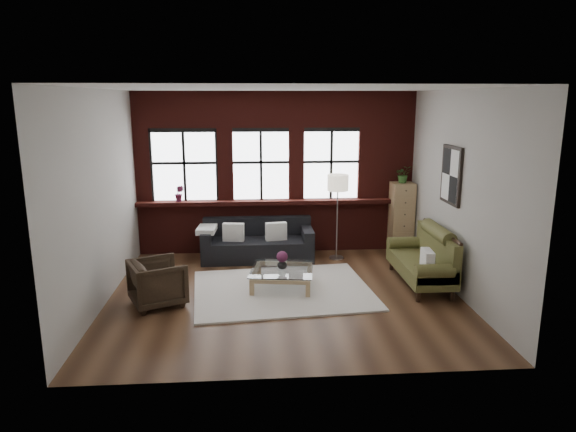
{
  "coord_description": "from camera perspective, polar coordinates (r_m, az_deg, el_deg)",
  "views": [
    {
      "loc": [
        -0.51,
        -7.68,
        3.06
      ],
      "look_at": [
        0.1,
        0.6,
        1.15
      ],
      "focal_mm": 32.0,
      "sensor_mm": 36.0,
      "label": 1
    }
  ],
  "objects": [
    {
      "name": "drawer_chest",
      "position": [
        10.58,
        12.46,
        -0.18
      ],
      "size": [
        0.44,
        0.44,
        1.42
      ],
      "primitive_type": "cube",
      "color": "#A38358",
      "rests_on": "floor"
    },
    {
      "name": "brick_backwall",
      "position": [
        10.24,
        -1.32,
        4.75
      ],
      "size": [
        5.5,
        0.12,
        3.2
      ],
      "primitive_type": null,
      "color": "#4B1511",
      "rests_on": "floor"
    },
    {
      "name": "armchair",
      "position": [
        8.03,
        -14.27,
        -7.19
      ],
      "size": [
        1.01,
        1.0,
        0.7
      ],
      "primitive_type": "imported",
      "rotation": [
        0.0,
        0.0,
        2.0
      ],
      "color": "black",
      "rests_on": "floor"
    },
    {
      "name": "wall_front",
      "position": [
        5.4,
        1.37,
        -2.71
      ],
      "size": [
        5.5,
        0.0,
        5.5
      ],
      "primitive_type": "plane",
      "rotation": [
        -1.57,
        0.0,
        0.0
      ],
      "color": "#ACA9A0",
      "rests_on": "ground"
    },
    {
      "name": "window_left",
      "position": [
        10.29,
        -11.43,
        5.39
      ],
      "size": [
        1.38,
        0.1,
        1.5
      ],
      "primitive_type": null,
      "color": "black",
      "rests_on": "brick_backwall"
    },
    {
      "name": "vase",
      "position": [
        8.44,
        -0.65,
        -5.32
      ],
      "size": [
        0.2,
        0.2,
        0.17
      ],
      "primitive_type": "imported",
      "rotation": [
        0.0,
        0.0,
        -0.27
      ],
      "color": "#B2B2B2",
      "rests_on": "coffee_table"
    },
    {
      "name": "wall_right",
      "position": [
        8.47,
        18.52,
        2.36
      ],
      "size": [
        0.0,
        5.0,
        5.0
      ],
      "primitive_type": "plane",
      "rotation": [
        1.57,
        0.0,
        -1.57
      ],
      "color": "#ACA9A0",
      "rests_on": "ground"
    },
    {
      "name": "dark_sofa",
      "position": [
        9.94,
        -3.4,
        -2.67
      ],
      "size": [
        2.13,
        0.86,
        0.77
      ],
      "primitive_type": null,
      "color": "black",
      "rests_on": "floor"
    },
    {
      "name": "floor",
      "position": [
        8.28,
        -0.39,
        -8.73
      ],
      "size": [
        5.5,
        5.5,
        0.0
      ],
      "primitive_type": "plane",
      "color": "#412717",
      "rests_on": "ground"
    },
    {
      "name": "coffee_table",
      "position": [
        8.53,
        -0.65,
        -6.93
      ],
      "size": [
        1.14,
        1.14,
        0.34
      ],
      "primitive_type": null,
      "rotation": [
        0.0,
        0.0,
        -0.15
      ],
      "color": "#A38358",
      "rests_on": "shag_rug"
    },
    {
      "name": "ceiling",
      "position": [
        7.7,
        -0.43,
        14.0
      ],
      "size": [
        5.5,
        5.5,
        0.0
      ],
      "primitive_type": "plane",
      "rotation": [
        3.14,
        0.0,
        0.0
      ],
      "color": "white",
      "rests_on": "ground"
    },
    {
      "name": "pillow_settee",
      "position": [
        8.32,
        15.21,
        -4.82
      ],
      "size": [
        0.17,
        0.39,
        0.34
      ],
      "primitive_type": "cube",
      "rotation": [
        0.0,
        0.0,
        -0.09
      ],
      "color": "white",
      "rests_on": "vintage_settee"
    },
    {
      "name": "window_mid",
      "position": [
        10.21,
        -3.02,
        5.57
      ],
      "size": [
        1.38,
        0.1,
        1.5
      ],
      "primitive_type": null,
      "color": "black",
      "rests_on": "brick_backwall"
    },
    {
      "name": "wall_left",
      "position": [
        8.13,
        -20.14,
        1.81
      ],
      "size": [
        0.0,
        5.0,
        5.0
      ],
      "primitive_type": "plane",
      "rotation": [
        1.57,
        0.0,
        1.57
      ],
      "color": "#ACA9A0",
      "rests_on": "ground"
    },
    {
      "name": "pillow_a",
      "position": [
        9.8,
        -6.08,
        -1.8
      ],
      "size": [
        0.42,
        0.2,
        0.34
      ],
      "primitive_type": "cube",
      "rotation": [
        0.0,
        0.0,
        -0.15
      ],
      "color": "white",
      "rests_on": "dark_sofa"
    },
    {
      "name": "sill_plant",
      "position": [
        10.26,
        -11.98,
        2.47
      ],
      "size": [
        0.2,
        0.17,
        0.33
      ],
      "primitive_type": "imported",
      "rotation": [
        0.0,
        0.0,
        -0.18
      ],
      "color": "#682348",
      "rests_on": "sill_ledge"
    },
    {
      "name": "shag_rug",
      "position": [
        8.44,
        -0.63,
        -8.2
      ],
      "size": [
        3.02,
        2.48,
        0.03
      ],
      "primitive_type": "cube",
      "rotation": [
        0.0,
        0.0,
        0.1
      ],
      "color": "silver",
      "rests_on": "floor"
    },
    {
      "name": "sill_ledge",
      "position": [
        10.24,
        -1.28,
        1.58
      ],
      "size": [
        5.5,
        0.3,
        0.08
      ],
      "primitive_type": "cube",
      "color": "#4B1511",
      "rests_on": "brick_backwall"
    },
    {
      "name": "floor_lamp",
      "position": [
        9.89,
        5.49,
        0.28
      ],
      "size": [
        0.4,
        0.4,
        1.8
      ],
      "primitive_type": null,
      "color": "#A5A5A8",
      "rests_on": "floor"
    },
    {
      "name": "potted_plant_top",
      "position": [
        10.42,
        12.7,
        4.55
      ],
      "size": [
        0.32,
        0.28,
        0.34
      ],
      "primitive_type": "imported",
      "rotation": [
        0.0,
        0.0,
        -0.05
      ],
      "color": "#2D5923",
      "rests_on": "drawer_chest"
    },
    {
      "name": "window_right",
      "position": [
        10.34,
        4.8,
        5.63
      ],
      "size": [
        1.38,
        0.1,
        1.5
      ],
      "primitive_type": null,
      "color": "black",
      "rests_on": "brick_backwall"
    },
    {
      "name": "wall_poster",
      "position": [
        8.69,
        17.7,
        4.34
      ],
      "size": [
        0.05,
        0.74,
        0.94
      ],
      "primitive_type": null,
      "color": "black",
      "rests_on": "wall_right"
    },
    {
      "name": "flowers",
      "position": [
        8.41,
        -0.66,
        -4.54
      ],
      "size": [
        0.18,
        0.18,
        0.18
      ],
      "primitive_type": "sphere",
      "color": "#682348",
      "rests_on": "vase"
    },
    {
      "name": "vintage_settee",
      "position": [
        8.86,
        14.51,
        -4.43
      ],
      "size": [
        0.79,
        1.78,
        0.95
      ],
      "primitive_type": null,
      "color": "brown",
      "rests_on": "floor"
    },
    {
      "name": "wall_back",
      "position": [
        10.29,
        -1.34,
        4.8
      ],
      "size": [
        5.5,
        0.0,
        5.5
      ],
      "primitive_type": "plane",
      "rotation": [
        1.57,
        0.0,
        0.0
      ],
      "color": "#ACA9A0",
      "rests_on": "ground"
    },
    {
      "name": "pillow_b",
      "position": [
        9.81,
        -1.33,
        -1.72
      ],
      "size": [
        0.42,
        0.21,
        0.34
      ],
      "primitive_type": "cube",
      "rotation": [
        0.0,
        0.0,
        0.18
      ],
      "color": "white",
      "rests_on": "dark_sofa"
    }
  ]
}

